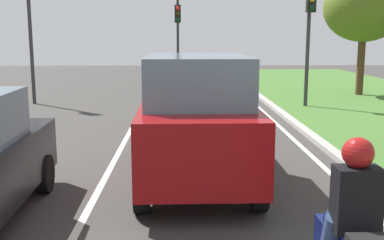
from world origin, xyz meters
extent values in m
plane|color=#383533|center=(0.00, 14.00, 0.00)|extent=(60.00, 60.00, 0.00)
cube|color=silver|center=(-0.70, 14.00, 0.00)|extent=(0.12, 32.00, 0.01)
cube|color=silver|center=(3.60, 14.00, 0.00)|extent=(0.12, 32.00, 0.01)
cube|color=#9E9B93|center=(4.10, 14.00, 0.06)|extent=(0.24, 48.00, 0.12)
cube|color=maroon|center=(0.99, 9.67, 0.93)|extent=(1.96, 4.52, 1.10)
cube|color=slate|center=(0.99, 9.52, 1.88)|extent=(1.73, 2.72, 0.80)
cylinder|color=black|center=(0.10, 11.19, 0.38)|extent=(0.23, 0.76, 0.76)
cylinder|color=black|center=(1.84, 11.21, 0.38)|extent=(0.23, 0.76, 0.76)
cylinder|color=black|center=(0.13, 8.13, 0.38)|extent=(0.23, 0.76, 0.76)
cylinder|color=black|center=(1.88, 8.15, 0.38)|extent=(0.23, 0.76, 0.76)
cylinder|color=black|center=(-1.59, 9.08, 0.32)|extent=(0.24, 0.65, 0.64)
ellipsoid|color=#0C143F|center=(2.27, 5.73, 0.80)|extent=(0.28, 0.50, 0.24)
cube|color=black|center=(2.27, 5.33, 1.18)|extent=(0.40, 0.26, 0.60)
sphere|color=maroon|center=(2.27, 5.36, 1.60)|extent=(0.28, 0.28, 0.28)
cylinder|color=navy|center=(2.10, 5.45, 0.80)|extent=(0.16, 0.29, 0.45)
cylinder|color=navy|center=(2.44, 5.45, 0.80)|extent=(0.16, 0.29, 0.45)
cylinder|color=#2D2D2D|center=(5.33, 18.55, 2.32)|extent=(0.14, 0.14, 4.64)
sphere|color=black|center=(5.33, 18.22, 3.60)|extent=(0.20, 0.20, 0.20)
cylinder|color=#2D2D2D|center=(-5.03, 19.76, 2.69)|extent=(0.14, 0.14, 5.38)
cylinder|color=#2D2D2D|center=(0.56, 26.39, 2.24)|extent=(0.14, 0.14, 4.48)
cube|color=black|center=(0.56, 26.19, 3.74)|extent=(0.32, 0.24, 0.90)
sphere|color=red|center=(0.56, 26.06, 4.02)|extent=(0.20, 0.20, 0.20)
sphere|color=#382B0C|center=(0.56, 26.06, 3.74)|extent=(0.20, 0.20, 0.20)
sphere|color=black|center=(0.56, 26.06, 3.46)|extent=(0.20, 0.20, 0.20)
cylinder|color=#4C331E|center=(8.60, 21.89, 1.26)|extent=(0.32, 0.32, 2.53)
ellipsoid|color=#51661E|center=(8.60, 21.89, 3.82)|extent=(3.45, 3.45, 2.93)
camera|label=1|loc=(0.73, 1.41, 2.61)|focal=43.94mm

